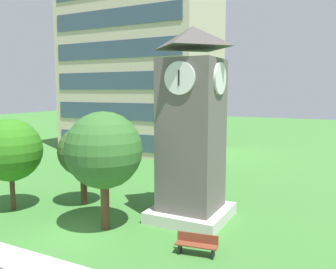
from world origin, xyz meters
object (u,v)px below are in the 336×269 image
object	(u,v)px
clock_tower	(192,136)
tree_near_tower	(10,150)
tree_by_building	(104,151)
tree_streetside	(83,152)
park_bench	(197,244)

from	to	relation	value
clock_tower	tree_near_tower	size ratio (longest dim) A/B	1.91
tree_by_building	tree_streetside	distance (m)	4.41
clock_tower	tree_near_tower	bearing A→B (deg)	-160.55
tree_by_building	tree_streetside	size ratio (longest dim) A/B	1.24
clock_tower	tree_streetside	world-z (taller)	clock_tower
clock_tower	park_bench	bearing A→B (deg)	-63.35
tree_by_building	tree_streetside	bearing A→B (deg)	144.43
tree_by_building	tree_near_tower	world-z (taller)	tree_by_building
tree_near_tower	tree_streetside	distance (m)	4.08
tree_near_tower	park_bench	bearing A→B (deg)	-1.83
clock_tower	tree_by_building	distance (m)	4.71
tree_by_building	tree_near_tower	size ratio (longest dim) A/B	1.11
park_bench	tree_near_tower	world-z (taller)	tree_near_tower
park_bench	tree_streetside	distance (m)	9.70
clock_tower	park_bench	distance (m)	5.98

